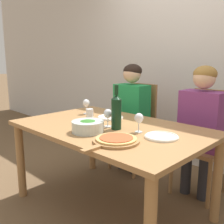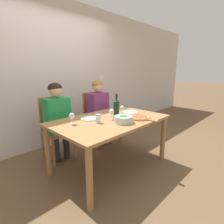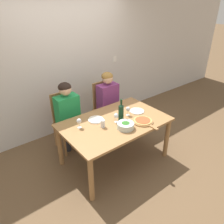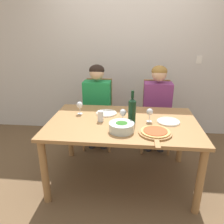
{
  "view_description": "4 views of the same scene",
  "coord_description": "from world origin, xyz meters",
  "px_view_note": "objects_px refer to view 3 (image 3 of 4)",
  "views": [
    {
      "loc": [
        1.49,
        -1.51,
        1.31
      ],
      "look_at": [
        0.03,
        -0.02,
        0.87
      ],
      "focal_mm": 42.0,
      "sensor_mm": 36.0,
      "label": 1
    },
    {
      "loc": [
        -1.7,
        -1.69,
        1.43
      ],
      "look_at": [
        0.07,
        0.03,
        0.83
      ],
      "focal_mm": 28.0,
      "sensor_mm": 36.0,
      "label": 2
    },
    {
      "loc": [
        -1.81,
        -2.23,
        2.45
      ],
      "look_at": [
        0.03,
        0.11,
        0.85
      ],
      "focal_mm": 35.0,
      "sensor_mm": 36.0,
      "label": 3
    },
    {
      "loc": [
        0.1,
        -2.19,
        1.68
      ],
      "look_at": [
        -0.12,
        -0.0,
        0.85
      ],
      "focal_mm": 35.0,
      "sensor_mm": 36.0,
      "label": 4
    }
  ],
  "objects_px": {
    "wine_glass_right": "(128,109)",
    "wine_glass_centre": "(116,116)",
    "chair_left": "(66,119)",
    "person_man": "(108,98)",
    "pizza_on_board": "(143,121)",
    "water_tumbler": "(103,124)",
    "person_woman": "(68,111)",
    "wine_glass_left": "(79,122)",
    "broccoli_bowl": "(125,126)",
    "wine_bottle": "(121,112)",
    "dinner_plate_left": "(96,120)",
    "chair_right": "(105,106)",
    "dinner_plate_right": "(137,111)"
  },
  "relations": [
    {
      "from": "chair_right",
      "to": "dinner_plate_left",
      "type": "distance_m",
      "value": 0.94
    },
    {
      "from": "wine_glass_left",
      "to": "wine_glass_centre",
      "type": "bearing_deg",
      "value": -21.61
    },
    {
      "from": "broccoli_bowl",
      "to": "dinner_plate_right",
      "type": "relative_size",
      "value": 1.02
    },
    {
      "from": "pizza_on_board",
      "to": "water_tumbler",
      "type": "xyz_separation_m",
      "value": [
        -0.57,
        0.26,
        0.04
      ]
    },
    {
      "from": "dinner_plate_right",
      "to": "pizza_on_board",
      "type": "bearing_deg",
      "value": -118.24
    },
    {
      "from": "broccoli_bowl",
      "to": "dinner_plate_left",
      "type": "bearing_deg",
      "value": 113.97
    },
    {
      "from": "person_woman",
      "to": "dinner_plate_left",
      "type": "distance_m",
      "value": 0.57
    },
    {
      "from": "pizza_on_board",
      "to": "wine_glass_centre",
      "type": "bearing_deg",
      "value": 142.13
    },
    {
      "from": "wine_bottle",
      "to": "chair_left",
      "type": "bearing_deg",
      "value": 119.49
    },
    {
      "from": "person_man",
      "to": "broccoli_bowl",
      "type": "xyz_separation_m",
      "value": [
        -0.44,
        -0.99,
        0.04
      ]
    },
    {
      "from": "dinner_plate_left",
      "to": "wine_glass_left",
      "type": "height_order",
      "value": "wine_glass_left"
    },
    {
      "from": "dinner_plate_left",
      "to": "wine_glass_centre",
      "type": "relative_size",
      "value": 1.62
    },
    {
      "from": "person_woman",
      "to": "broccoli_bowl",
      "type": "relative_size",
      "value": 5.0
    },
    {
      "from": "chair_left",
      "to": "wine_glass_right",
      "type": "xyz_separation_m",
      "value": [
        0.69,
        -0.84,
        0.32
      ]
    },
    {
      "from": "wine_glass_left",
      "to": "wine_glass_right",
      "type": "xyz_separation_m",
      "value": [
        0.8,
        -0.15,
        0.0
      ]
    },
    {
      "from": "dinner_plate_left",
      "to": "wine_glass_centre",
      "type": "distance_m",
      "value": 0.33
    },
    {
      "from": "pizza_on_board",
      "to": "wine_glass_left",
      "type": "distance_m",
      "value": 0.96
    },
    {
      "from": "person_woman",
      "to": "wine_bottle",
      "type": "xyz_separation_m",
      "value": [
        0.5,
        -0.77,
        0.14
      ]
    },
    {
      "from": "person_woman",
      "to": "wine_bottle",
      "type": "relative_size",
      "value": 3.49
    },
    {
      "from": "person_man",
      "to": "person_woman",
      "type": "bearing_deg",
      "value": 180.0
    },
    {
      "from": "wine_glass_right",
      "to": "wine_glass_left",
      "type": "bearing_deg",
      "value": 169.08
    },
    {
      "from": "chair_right",
      "to": "wine_glass_centre",
      "type": "height_order",
      "value": "chair_right"
    },
    {
      "from": "person_man",
      "to": "wine_bottle",
      "type": "relative_size",
      "value": 3.49
    },
    {
      "from": "chair_left",
      "to": "chair_right",
      "type": "relative_size",
      "value": 1.0
    },
    {
      "from": "wine_bottle",
      "to": "dinner_plate_right",
      "type": "distance_m",
      "value": 0.42
    },
    {
      "from": "broccoli_bowl",
      "to": "water_tumbler",
      "type": "distance_m",
      "value": 0.33
    },
    {
      "from": "person_man",
      "to": "wine_glass_left",
      "type": "xyz_separation_m",
      "value": [
        -0.96,
        -0.57,
        0.1
      ]
    },
    {
      "from": "wine_glass_left",
      "to": "chair_right",
      "type": "bearing_deg",
      "value": 35.58
    },
    {
      "from": "person_woman",
      "to": "water_tumbler",
      "type": "height_order",
      "value": "person_woman"
    },
    {
      "from": "person_woman",
      "to": "wine_glass_right",
      "type": "bearing_deg",
      "value": -46.21
    },
    {
      "from": "chair_left",
      "to": "pizza_on_board",
      "type": "height_order",
      "value": "chair_left"
    },
    {
      "from": "person_man",
      "to": "dinner_plate_left",
      "type": "height_order",
      "value": "person_man"
    },
    {
      "from": "person_woman",
      "to": "person_man",
      "type": "xyz_separation_m",
      "value": [
        0.85,
        0.0,
        0.0
      ]
    },
    {
      "from": "person_woman",
      "to": "person_man",
      "type": "relative_size",
      "value": 1.0
    },
    {
      "from": "person_man",
      "to": "wine_glass_left",
      "type": "bearing_deg",
      "value": -149.36
    },
    {
      "from": "water_tumbler",
      "to": "pizza_on_board",
      "type": "bearing_deg",
      "value": -24.87
    },
    {
      "from": "wine_glass_centre",
      "to": "pizza_on_board",
      "type": "bearing_deg",
      "value": -37.87
    },
    {
      "from": "chair_left",
      "to": "person_man",
      "type": "bearing_deg",
      "value": -7.92
    },
    {
      "from": "chair_left",
      "to": "water_tumbler",
      "type": "distance_m",
      "value": 0.93
    },
    {
      "from": "person_woman",
      "to": "dinner_plate_right",
      "type": "relative_size",
      "value": 5.08
    },
    {
      "from": "wine_glass_right",
      "to": "wine_glass_centre",
      "type": "height_order",
      "value": "same"
    },
    {
      "from": "chair_right",
      "to": "person_man",
      "type": "distance_m",
      "value": 0.25
    },
    {
      "from": "broccoli_bowl",
      "to": "wine_glass_left",
      "type": "xyz_separation_m",
      "value": [
        -0.51,
        0.42,
        0.06
      ]
    },
    {
      "from": "broccoli_bowl",
      "to": "wine_glass_right",
      "type": "xyz_separation_m",
      "value": [
        0.29,
        0.27,
        0.06
      ]
    },
    {
      "from": "wine_glass_left",
      "to": "water_tumbler",
      "type": "bearing_deg",
      "value": -35.08
    },
    {
      "from": "person_woman",
      "to": "broccoli_bowl",
      "type": "bearing_deg",
      "value": -67.83
    },
    {
      "from": "pizza_on_board",
      "to": "water_tumbler",
      "type": "relative_size",
      "value": 3.9
    },
    {
      "from": "broccoli_bowl",
      "to": "dinner_plate_left",
      "type": "xyz_separation_m",
      "value": [
        -0.2,
        0.46,
        -0.04
      ]
    },
    {
      "from": "dinner_plate_right",
      "to": "water_tumbler",
      "type": "height_order",
      "value": "water_tumbler"
    },
    {
      "from": "wine_glass_right",
      "to": "dinner_plate_right",
      "type": "bearing_deg",
      "value": 1.08
    }
  ]
}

